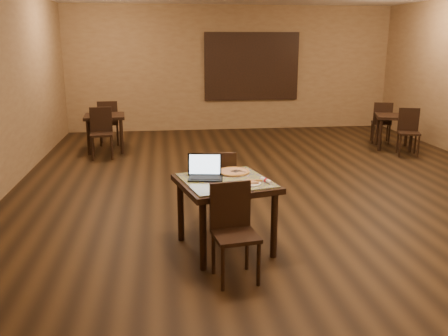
{
  "coord_description": "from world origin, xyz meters",
  "views": [
    {
      "loc": [
        -1.71,
        -6.76,
        2.14
      ],
      "look_at": [
        -1.09,
        -1.96,
        0.85
      ],
      "focal_mm": 38.0,
      "sensor_mm": 36.0,
      "label": 1
    }
  ],
  "objects": [
    {
      "name": "plate",
      "position": [
        -0.87,
        -2.28,
        0.77
      ],
      "size": [
        0.23,
        0.23,
        0.01
      ],
      "primitive_type": "cylinder",
      "color": "white",
      "rests_on": "tiled_table"
    },
    {
      "name": "pizza_pan",
      "position": [
        -0.97,
        -1.86,
        0.77
      ],
      "size": [
        0.36,
        0.36,
        0.01
      ],
      "primitive_type": "cylinder",
      "color": "silver",
      "rests_on": "tiled_table"
    },
    {
      "name": "other_table_a_chair_near",
      "position": [
        3.03,
        1.8,
        0.51
      ],
      "size": [
        0.49,
        0.49,
        0.9
      ],
      "rotation": [
        0.0,
        0.0,
        -0.34
      ],
      "color": "black",
      "rests_on": "ground"
    },
    {
      "name": "tiled_table",
      "position": [
        -1.09,
        -2.1,
        0.66
      ],
      "size": [
        1.11,
        1.11,
        0.76
      ],
      "rotation": [
        0.0,
        0.0,
        0.24
      ],
      "color": "black",
      "rests_on": "ground"
    },
    {
      "name": "chair_main_far",
      "position": [
        -1.09,
        -1.49,
        0.52
      ],
      "size": [
        0.42,
        0.42,
        0.93
      ],
      "rotation": [
        0.0,
        0.0,
        3.1
      ],
      "color": "black",
      "rests_on": "ground"
    },
    {
      "name": "wall_back",
      "position": [
        0.0,
        5.0,
        1.5
      ],
      "size": [
        8.0,
        0.02,
        3.0
      ],
      "primitive_type": "cube",
      "color": "olive",
      "rests_on": "ground"
    },
    {
      "name": "other_table_a_chair_far",
      "position": [
        2.97,
        2.85,
        0.51
      ],
      "size": [
        0.49,
        0.49,
        0.9
      ],
      "rotation": [
        0.0,
        0.0,
        2.81
      ],
      "color": "black",
      "rests_on": "ground"
    },
    {
      "name": "pizza_whole",
      "position": [
        -0.97,
        -1.86,
        0.78
      ],
      "size": [
        0.35,
        0.35,
        0.02
      ],
      "color": "#D0BA8B",
      "rests_on": "pizza_pan"
    },
    {
      "name": "laptop",
      "position": [
        -1.29,
        -2.0,
        0.83
      ],
      "size": [
        0.39,
        0.33,
        0.24
      ],
      "rotation": [
        0.0,
        0.0,
        -0.15
      ],
      "color": "black",
      "rests_on": "tiled_table"
    },
    {
      "name": "other_table_a",
      "position": [
        3.0,
        2.33,
        0.58
      ],
      "size": [
        0.94,
        0.94,
        0.69
      ],
      "rotation": [
        0.0,
        0.0,
        -0.34
      ],
      "color": "black",
      "rests_on": "ground"
    },
    {
      "name": "ground",
      "position": [
        0.0,
        0.0,
        0.0
      ],
      "size": [
        10.0,
        10.0,
        0.0
      ],
      "primitive_type": "plane",
      "color": "black",
      "rests_on": "ground"
    },
    {
      "name": "spatula",
      "position": [
        -0.95,
        -1.88,
        0.79
      ],
      "size": [
        0.18,
        0.23,
        0.01
      ],
      "primitive_type": "cube",
      "rotation": [
        0.0,
        0.0,
        0.53
      ],
      "color": "silver",
      "rests_on": "pizza_whole"
    },
    {
      "name": "other_table_b",
      "position": [
        -2.87,
        2.86,
        0.61
      ],
      "size": [
        0.84,
        0.84,
        0.73
      ],
      "rotation": [
        0.0,
        0.0,
        0.08
      ],
      "color": "black",
      "rests_on": "ground"
    },
    {
      "name": "pizza_slice",
      "position": [
        -0.87,
        -2.28,
        0.79
      ],
      "size": [
        0.2,
        0.2,
        0.02
      ],
      "primitive_type": null,
      "rotation": [
        0.0,
        0.0,
        0.01
      ],
      "color": "#D0BA8B",
      "rests_on": "plate"
    },
    {
      "name": "other_table_b_chair_far",
      "position": [
        -2.86,
        3.41,
        0.53
      ],
      "size": [
        0.44,
        0.44,
        0.95
      ],
      "rotation": [
        0.0,
        0.0,
        3.22
      ],
      "color": "black",
      "rests_on": "ground"
    },
    {
      "name": "napkin_roll",
      "position": [
        -0.69,
        -2.24,
        0.78
      ],
      "size": [
        0.1,
        0.18,
        0.04
      ],
      "rotation": [
        0.0,
        0.0,
        0.35
      ],
      "color": "white",
      "rests_on": "tiled_table"
    },
    {
      "name": "mural",
      "position": [
        0.5,
        4.96,
        1.55
      ],
      "size": [
        2.34,
        0.05,
        1.64
      ],
      "color": "#285994",
      "rests_on": "wall_back"
    },
    {
      "name": "other_table_b_chair_near",
      "position": [
        -2.87,
        2.31,
        0.53
      ],
      "size": [
        0.44,
        0.44,
        0.95
      ],
      "rotation": [
        0.0,
        0.0,
        0.08
      ],
      "color": "black",
      "rests_on": "ground"
    },
    {
      "name": "chair_main_near",
      "position": [
        -1.1,
        -2.73,
        0.51
      ],
      "size": [
        0.44,
        0.44,
        0.9
      ],
      "rotation": [
        0.0,
        0.0,
        0.14
      ],
      "color": "black",
      "rests_on": "ground"
    }
  ]
}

